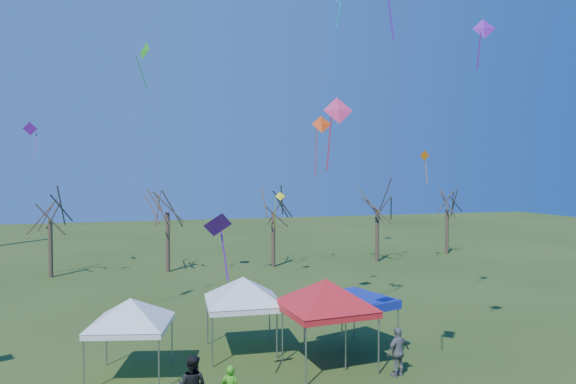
{
  "coord_description": "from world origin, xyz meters",
  "views": [
    {
      "loc": [
        -4.7,
        -16.3,
        7.59
      ],
      "look_at": [
        1.04,
        3.0,
        6.89
      ],
      "focal_mm": 32.0,
      "sensor_mm": 36.0,
      "label": 1
    }
  ],
  "objects_px": {
    "tree_1": "(50,199)",
    "tree_4": "(377,192)",
    "tent_blue": "(350,302)",
    "tree_2": "(167,191)",
    "tree_5": "(447,194)",
    "person_grey": "(398,352)",
    "tree_3": "(273,193)",
    "tent_white_mid": "(243,282)",
    "tent_red": "(326,285)",
    "tent_white_west": "(130,304)"
  },
  "relations": [
    {
      "from": "tree_1",
      "to": "tree_4",
      "type": "relative_size",
      "value": 0.96
    },
    {
      "from": "tent_blue",
      "to": "tree_4",
      "type": "bearing_deg",
      "value": 60.86
    },
    {
      "from": "tree_2",
      "to": "tree_5",
      "type": "height_order",
      "value": "tree_2"
    },
    {
      "from": "tree_5",
      "to": "person_grey",
      "type": "relative_size",
      "value": 4.03
    },
    {
      "from": "tree_3",
      "to": "tent_white_mid",
      "type": "height_order",
      "value": "tree_3"
    },
    {
      "from": "tree_1",
      "to": "tent_blue",
      "type": "xyz_separation_m",
      "value": [
        14.75,
        -21.05,
        -3.62
      ]
    },
    {
      "from": "tree_4",
      "to": "tent_red",
      "type": "height_order",
      "value": "tree_4"
    },
    {
      "from": "tent_white_west",
      "to": "tree_1",
      "type": "bearing_deg",
      "value": 105.39
    },
    {
      "from": "tree_4",
      "to": "tent_white_mid",
      "type": "relative_size",
      "value": 1.86
    },
    {
      "from": "tree_2",
      "to": "person_grey",
      "type": "height_order",
      "value": "tree_2"
    },
    {
      "from": "tree_1",
      "to": "tent_blue",
      "type": "height_order",
      "value": "tree_1"
    },
    {
      "from": "tree_2",
      "to": "tent_white_west",
      "type": "distance_m",
      "value": 21.35
    },
    {
      "from": "tent_red",
      "to": "person_grey",
      "type": "height_order",
      "value": "tent_red"
    },
    {
      "from": "tree_4",
      "to": "tree_5",
      "type": "distance_m",
      "value": 8.62
    },
    {
      "from": "tree_1",
      "to": "tent_red",
      "type": "distance_m",
      "value": 25.93
    },
    {
      "from": "tree_1",
      "to": "tent_white_mid",
      "type": "xyz_separation_m",
      "value": [
        10.37,
        -19.78,
        -2.76
      ]
    },
    {
      "from": "tent_white_west",
      "to": "tent_white_mid",
      "type": "bearing_deg",
      "value": 17.1
    },
    {
      "from": "tree_3",
      "to": "tree_2",
      "type": "bearing_deg",
      "value": 177.73
    },
    {
      "from": "tree_5",
      "to": "tent_red",
      "type": "relative_size",
      "value": 1.65
    },
    {
      "from": "tree_3",
      "to": "tree_5",
      "type": "xyz_separation_m",
      "value": [
        17.69,
        2.02,
        -0.35
      ]
    },
    {
      "from": "tree_3",
      "to": "tree_4",
      "type": "height_order",
      "value": "tree_3"
    },
    {
      "from": "tent_white_mid",
      "to": "tree_4",
      "type": "bearing_deg",
      "value": 50.54
    },
    {
      "from": "tree_4",
      "to": "tent_blue",
      "type": "xyz_separation_m",
      "value": [
        -11.37,
        -20.4,
        -3.88
      ]
    },
    {
      "from": "tree_2",
      "to": "person_grey",
      "type": "relative_size",
      "value": 4.42
    },
    {
      "from": "tent_blue",
      "to": "person_grey",
      "type": "relative_size",
      "value": 2.02
    },
    {
      "from": "tent_white_west",
      "to": "tree_4",
      "type": "bearing_deg",
      "value": 45.33
    },
    {
      "from": "tree_5",
      "to": "tent_white_mid",
      "type": "bearing_deg",
      "value": -138.69
    },
    {
      "from": "tree_3",
      "to": "tent_red",
      "type": "distance_m",
      "value": 22.05
    },
    {
      "from": "tent_blue",
      "to": "person_grey",
      "type": "bearing_deg",
      "value": -76.13
    },
    {
      "from": "tree_4",
      "to": "tent_white_west",
      "type": "xyz_separation_m",
      "value": [
        -20.29,
        -20.53,
        -3.28
      ]
    },
    {
      "from": "tree_5",
      "to": "tent_blue",
      "type": "height_order",
      "value": "tree_5"
    },
    {
      "from": "tree_5",
      "to": "tent_white_west",
      "type": "height_order",
      "value": "tree_5"
    },
    {
      "from": "tree_3",
      "to": "tent_white_west",
      "type": "relative_size",
      "value": 2.08
    },
    {
      "from": "tree_5",
      "to": "tent_blue",
      "type": "bearing_deg",
      "value": -131.31
    },
    {
      "from": "tent_white_mid",
      "to": "tent_blue",
      "type": "bearing_deg",
      "value": -16.18
    },
    {
      "from": "tree_1",
      "to": "tree_3",
      "type": "bearing_deg",
      "value": -2.06
    },
    {
      "from": "tree_4",
      "to": "tent_white_mid",
      "type": "bearing_deg",
      "value": -129.46
    },
    {
      "from": "tree_5",
      "to": "tree_3",
      "type": "bearing_deg",
      "value": -173.48
    },
    {
      "from": "tent_red",
      "to": "tent_blue",
      "type": "xyz_separation_m",
      "value": [
        1.54,
        1.12,
        -1.06
      ]
    },
    {
      "from": "tree_3",
      "to": "tent_white_west",
      "type": "xyz_separation_m",
      "value": [
        -10.97,
        -20.57,
        -3.3
      ]
    },
    {
      "from": "tent_white_west",
      "to": "tent_blue",
      "type": "bearing_deg",
      "value": 0.82
    },
    {
      "from": "tree_2",
      "to": "tree_4",
      "type": "bearing_deg",
      "value": -1.22
    },
    {
      "from": "tree_3",
      "to": "tent_white_mid",
      "type": "distance_m",
      "value": 20.45
    },
    {
      "from": "tree_3",
      "to": "tree_4",
      "type": "bearing_deg",
      "value": -0.26
    },
    {
      "from": "tree_5",
      "to": "tent_red",
      "type": "height_order",
      "value": "tree_5"
    },
    {
      "from": "tree_4",
      "to": "tent_white_mid",
      "type": "distance_m",
      "value": 24.96
    },
    {
      "from": "tree_2",
      "to": "tent_red",
      "type": "xyz_separation_m",
      "value": [
        4.8,
        -21.9,
        -3.05
      ]
    },
    {
      "from": "tree_3",
      "to": "person_grey",
      "type": "bearing_deg",
      "value": -93.31
    },
    {
      "from": "tree_4",
      "to": "tent_red",
      "type": "xyz_separation_m",
      "value": [
        -12.92,
        -21.52,
        -2.82
      ]
    },
    {
      "from": "tree_2",
      "to": "tree_5",
      "type": "xyz_separation_m",
      "value": [
        26.09,
        1.69,
        -0.56
      ]
    }
  ]
}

